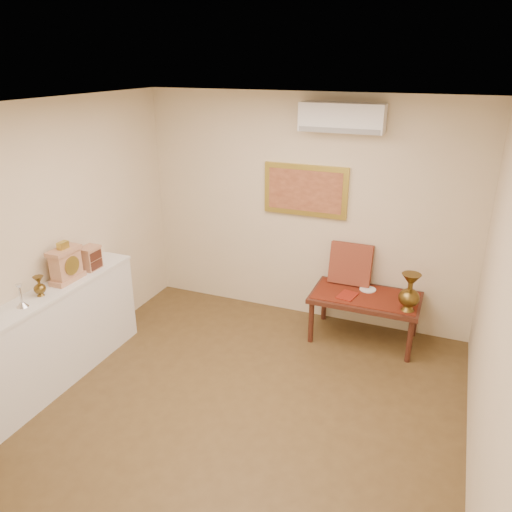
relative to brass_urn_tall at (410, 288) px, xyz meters
The scene contains 18 objects.
floor 2.29m from the brass_urn_tall, 128.02° to the right, with size 4.50×4.50×0.00m, color brown.
ceiling 2.86m from the brass_urn_tall, 128.02° to the right, with size 4.50×4.50×0.00m, color white.
wall_back 1.53m from the brass_urn_tall, 157.10° to the left, with size 4.00×0.02×2.70m, color beige.
wall_left 3.77m from the brass_urn_tall, 153.02° to the right, with size 0.02×4.50×2.70m, color beige.
wall_right 1.90m from the brass_urn_tall, 68.17° to the right, with size 0.02×4.50×2.70m, color beige.
candlestick 3.76m from the brass_urn_tall, 146.56° to the right, with size 0.10×0.10×0.22m, color silver, non-canonical shape.
brass_urn_small 3.65m from the brass_urn_tall, 149.74° to the right, with size 0.11×0.11×0.25m, color brown, non-canonical shape.
table_cloth 0.57m from the brass_urn_tall, 158.24° to the left, with size 1.14×0.59×0.01m, color maroon.
brass_urn_tall is the anchor object (origin of this frame).
plate 0.63m from the brass_urn_tall, 145.09° to the left, with size 0.19×0.19×0.01m, color white.
menu 0.71m from the brass_urn_tall, behind, with size 0.18×0.25×0.01m, color maroon.
cushion 0.84m from the brass_urn_tall, 148.22° to the left, with size 0.49×0.10×0.49m, color #5E1218.
display_ledge 3.59m from the brass_urn_tall, 151.75° to the right, with size 0.37×2.02×0.98m.
mantel_clock 3.48m from the brass_urn_tall, 154.90° to the right, with size 0.17×0.36×0.41m.
wooden_chest 3.34m from the brass_urn_tall, 159.91° to the right, with size 0.16×0.21×0.24m.
low_table 0.60m from the brass_urn_tall, 158.24° to the left, with size 1.20×0.70×0.55m.
painting 1.63m from the brass_urn_tall, 158.10° to the left, with size 1.00×0.06×0.60m.
ac_unit 1.93m from the brass_urn_tall, 155.16° to the left, with size 0.90×0.25×0.30m.
Camera 1 is at (1.60, -3.25, 3.04)m, focal length 35.00 mm.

